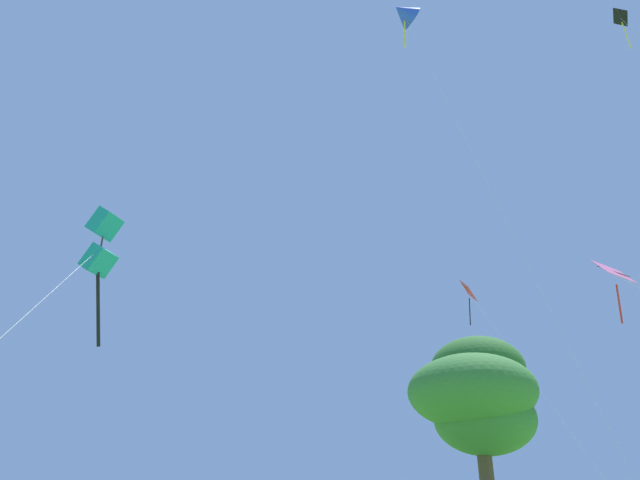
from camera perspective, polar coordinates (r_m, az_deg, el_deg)
name	(u,v)px	position (r m, az deg, el deg)	size (l,w,h in m)	color
kite_pink_low	(620,281)	(28.80, 27.81, -3.69)	(1.85, 12.10, 11.39)	pink
kite_blue_delta	(404,13)	(39.78, 8.40, 21.50)	(3.79, 9.57, 30.79)	blue
kite_teal_box	(101,245)	(17.58, -21.02, -0.47)	(3.36, 9.13, 9.19)	teal
kite_red_high	(472,300)	(43.06, 14.95, -5.80)	(1.43, 11.66, 15.96)	red
tree_left_oak	(477,394)	(29.62, 15.42, -14.62)	(6.39, 6.16, 8.88)	brown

